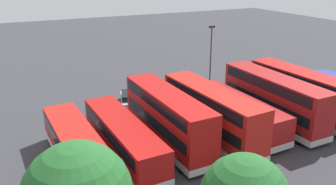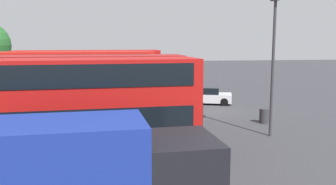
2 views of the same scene
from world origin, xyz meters
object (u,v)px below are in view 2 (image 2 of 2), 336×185
Objects in this scene: bus_single_deck_sixth at (89,81)px; waste_bin_yellow at (264,116)px; bus_double_decker_near_end at (59,111)px; car_hatchback_silver at (205,95)px; bus_double_decker_fourth at (72,82)px; box_truck_blue at (73,176)px; lamp_post_tall at (273,55)px; bus_double_decker_fifth at (88,76)px; bus_single_deck_third at (79,101)px; bus_double_decker_second at (66,97)px; bus_single_deck_seventh at (91,78)px.

waste_bin_yellow is (-11.76, -11.83, -1.15)m from bus_single_deck_sixth.
car_hatchback_silver is (14.23, -9.87, -1.75)m from bus_double_decker_near_end.
bus_double_decker_fourth is 2.48× the size of car_hatchback_silver.
lamp_post_tall reaches higher than box_truck_blue.
bus_single_deck_sixth is (3.94, 0.25, -0.83)m from bus_double_decker_fifth.
lamp_post_tall is at bearing -143.72° from bus_single_deck_sixth.
bus_double_decker_fifth is 12.14× the size of waste_bin_yellow.
bus_double_decker_fourth is 16.30m from box_truck_blue.
bus_single_deck_third is at bearing -167.62° from bus_double_decker_fourth.
bus_single_deck_sixth is (18.32, 0.03, -0.83)m from bus_double_decker_near_end.
bus_double_decker_fifth is at bearing -176.32° from bus_single_deck_sixth.
bus_double_decker_second is 1.00× the size of bus_single_deck_sixth.
bus_double_decker_fourth is 1.00× the size of bus_single_deck_seventh.
bus_single_deck_sixth is 12.52× the size of waste_bin_yellow.
bus_double_decker_near_end is at bearing 11.55° from box_truck_blue.
car_hatchback_silver is at bearing 5.16° from lamp_post_tall.
bus_double_decker_fifth is 1.00× the size of bus_single_deck_seventh.
bus_double_decker_second is at bearing 89.99° from lamp_post_tall.
box_truck_blue is 1.63× the size of car_hatchback_silver.
bus_double_decker_fifth is 7.56m from bus_single_deck_seventh.
box_truck_blue is at bearing -177.47° from bus_single_deck_seventh.
bus_double_decker_near_end is 1.01× the size of bus_single_deck_seventh.
bus_double_decker_second is 18.38m from bus_single_deck_seventh.
bus_single_deck_seventh is 2.48× the size of car_hatchback_silver.
car_hatchback_silver is at bearing -43.06° from bus_double_decker_second.
bus_single_deck_third is 11.04m from bus_single_deck_sixth.
car_hatchback_silver is (-0.15, -9.64, -1.75)m from bus_double_decker_fifth.
bus_single_deck_third is at bearing 70.70° from lamp_post_tall.
bus_double_decker_second is 14.82m from bus_single_deck_sixth.
bus_double_decker_second and bus_double_decker_fifth have the same top height.
bus_double_decker_fifth is (14.38, -0.23, -0.00)m from bus_double_decker_near_end.
bus_single_deck_sixth is (11.04, 0.14, 0.00)m from bus_single_deck_third.
bus_single_deck_third is 0.96× the size of bus_single_deck_seventh.
lamp_post_tall is at bearing 162.38° from waste_bin_yellow.
lamp_post_tall is (-0.00, -10.97, 2.04)m from bus_double_decker_second.
bus_single_deck_sixth is 18.58m from lamp_post_tall.
lamp_post_tall reaches higher than car_hatchback_silver.
bus_single_deck_sixth is at bearing 0.09° from bus_double_decker_near_end.
bus_single_deck_third is 0.94× the size of bus_single_deck_sixth.
bus_double_decker_fourth is 7.68m from bus_single_deck_sixth.
bus_double_decker_second is at bearing 136.94° from car_hatchback_silver.
bus_single_deck_sixth is 10.74m from car_hatchback_silver.
lamp_post_tall is (9.00, -9.71, 2.78)m from box_truck_blue.
car_hatchback_silver is (-7.66, -9.95, -0.92)m from bus_single_deck_seventh.
bus_double_decker_second is 1.56× the size of box_truck_blue.
car_hatchback_silver is (10.71, -10.01, -1.75)m from bus_double_decker_second.
waste_bin_yellow is at bearing -60.91° from bus_double_decker_near_end.
bus_double_decker_fifth reaches higher than bus_single_deck_third.
box_truck_blue is (-23.80, -1.15, 0.08)m from bus_single_deck_sixth.
bus_double_decker_second is 12.55× the size of waste_bin_yellow.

